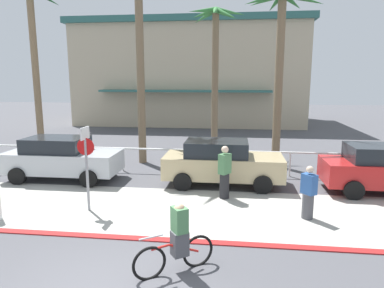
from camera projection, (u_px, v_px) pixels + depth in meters
name	position (u px, v px, depth m)	size (l,w,h in m)	color
ground_plane	(182.00, 164.00, 16.36)	(80.00, 80.00, 0.00)	#4C4C51
sidewalk_strip	(153.00, 209.00, 10.70)	(44.00, 4.00, 0.02)	#ADAAA0
curb_paint	(135.00, 238.00, 8.75)	(44.00, 0.24, 0.03)	maroon
building_backdrop	(193.00, 73.00, 32.42)	(19.82, 11.62, 8.80)	#BCAD8E
rail_fence	(176.00, 153.00, 14.75)	(18.82, 0.08, 1.04)	white
stop_sign_bike_lane	(86.00, 157.00, 10.32)	(0.52, 0.56, 2.56)	gray
palm_tree_0	(33.00, 35.00, 18.35)	(3.60, 3.25, 8.65)	#846B4C
palm_tree_1	(139.00, 7.00, 15.45)	(2.89, 3.32, 9.87)	#756047
palm_tree_2	(215.00, 43.00, 18.47)	(2.93, 3.40, 7.63)	#756047
palm_tree_3	(281.00, 38.00, 15.03)	(3.46, 3.21, 7.61)	#756047
car_silver_1	(62.00, 158.00, 13.78)	(4.40, 2.02, 1.69)	#B2B7BC
car_tan_2	(222.00, 162.00, 13.06)	(4.40, 2.02, 1.69)	tan
cyclist_red_0	(178.00, 240.00, 7.16)	(1.54, 1.08, 1.50)	black
pedestrian_0	(225.00, 174.00, 11.54)	(0.45, 0.48, 1.79)	#232326
pedestrian_1	(308.00, 195.00, 9.87)	(0.45, 0.48, 1.56)	#4C4C51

